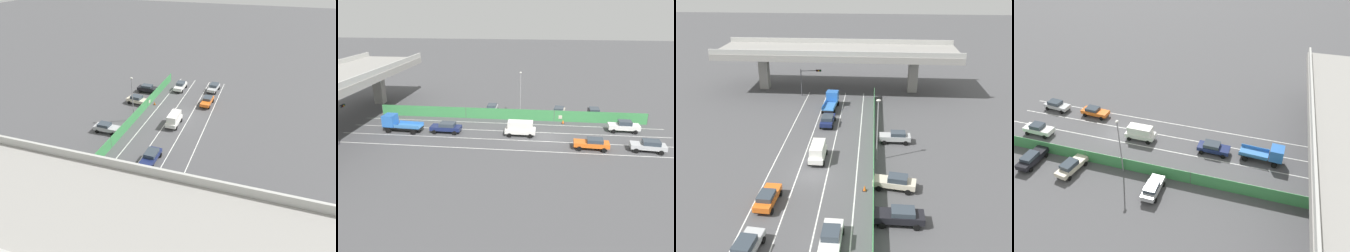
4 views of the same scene
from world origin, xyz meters
The scene contains 19 objects.
ground_plane centered at (0.00, 0.00, 0.00)m, with size 300.00×300.00×0.00m, color #4C4C4F.
lane_line_left_edge centered at (-5.14, 6.24, 0.00)m, with size 0.14×48.48×0.01m, color silver.
lane_line_mid_left centered at (-1.71, 6.24, 0.00)m, with size 0.14×48.48×0.01m, color silver.
lane_line_mid_right centered at (1.71, 6.24, 0.00)m, with size 0.14×48.48×0.01m, color silver.
lane_line_right_edge centered at (5.14, 6.24, 0.00)m, with size 0.14×48.48×0.01m, color silver.
elevated_overpass centered at (0.00, 32.48, 7.09)m, with size 44.61×11.87×8.76m.
green_fence centered at (7.09, 6.24, 0.94)m, with size 0.10×44.58×1.87m.
car_hatchback_white centered at (3.47, -11.52, 0.94)m, with size 2.04×4.62×1.75m.
car_van_white centered at (0.14, 3.91, 1.25)m, with size 2.04×4.43×2.22m.
car_sedan_navy centered at (0.09, 15.01, 0.89)m, with size 2.12×4.57×1.58m.
car_taxi_orange centered at (-3.64, -5.89, 0.86)m, with size 2.13×4.69×1.52m.
car_sedan_silver centered at (-3.54, -13.13, 0.89)m, with size 2.30×4.57×1.58m.
flatbed_truck_blue centered at (-0.12, 22.73, 1.31)m, with size 2.54×5.94×2.56m.
parked_sedan_dark centered at (9.60, -7.98, 0.92)m, with size 4.71×2.06×1.63m.
parked_sedan_cream centered at (9.46, -1.99, 0.91)m, with size 4.81×2.56×1.66m.
parked_wagon_silver centered at (10.04, 9.70, 0.89)m, with size 4.21×1.94×1.59m.
traffic_light centered at (-4.92, 28.58, 3.59)m, with size 3.76×0.85×4.99m.
street_lamp centered at (7.45, 4.49, 4.81)m, with size 0.60×0.36×8.04m.
traffic_cone centered at (6.17, -2.61, 0.31)m, with size 0.47×0.47×0.67m.
Camera 1 is at (-13.03, 46.91, 25.48)m, focal length 31.85 mm.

